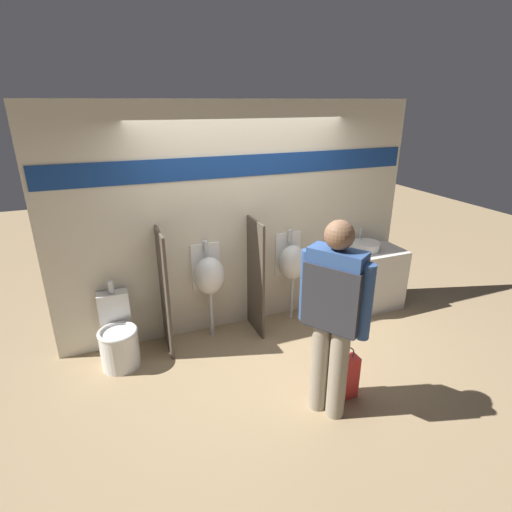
{
  "coord_description": "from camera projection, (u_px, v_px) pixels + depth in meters",
  "views": [
    {
      "loc": [
        -1.57,
        -3.7,
        2.68
      ],
      "look_at": [
        0.0,
        0.17,
        1.05
      ],
      "focal_mm": 28.0,
      "sensor_mm": 36.0,
      "label": 1
    }
  ],
  "objects": [
    {
      "name": "ground_plane",
      "position": [
        261.0,
        343.0,
        4.72
      ],
      "size": [
        16.0,
        16.0,
        0.0
      ],
      "primitive_type": "plane",
      "color": "#997F5B"
    },
    {
      "name": "display_wall",
      "position": [
        242.0,
        219.0,
        4.74
      ],
      "size": [
        4.41,
        0.07,
        2.7
      ],
      "color": "beige",
      "rests_on": "ground_plane"
    },
    {
      "name": "sink_counter",
      "position": [
        368.0,
        279.0,
        5.42
      ],
      "size": [
        0.92,
        0.53,
        0.82
      ],
      "color": "silver",
      "rests_on": "ground_plane"
    },
    {
      "name": "sink_basin",
      "position": [
        366.0,
        246.0,
        5.28
      ],
      "size": [
        0.37,
        0.37,
        0.25
      ],
      "color": "white",
      "rests_on": "sink_counter"
    },
    {
      "name": "cell_phone",
      "position": [
        358.0,
        256.0,
        5.08
      ],
      "size": [
        0.07,
        0.14,
        0.01
      ],
      "color": "#232328",
      "rests_on": "sink_counter"
    },
    {
      "name": "divider_near_counter",
      "position": [
        165.0,
        293.0,
        4.38
      ],
      "size": [
        0.03,
        0.49,
        1.42
      ],
      "color": "#4C4238",
      "rests_on": "ground_plane"
    },
    {
      "name": "divider_mid",
      "position": [
        256.0,
        278.0,
        4.76
      ],
      "size": [
        0.03,
        0.49,
        1.42
      ],
      "color": "#4C4238",
      "rests_on": "ground_plane"
    },
    {
      "name": "urinal_near_counter",
      "position": [
        209.0,
        275.0,
        4.63
      ],
      "size": [
        0.37,
        0.31,
        1.18
      ],
      "color": "silver",
      "rests_on": "ground_plane"
    },
    {
      "name": "urinal_far",
      "position": [
        292.0,
        262.0,
        5.0
      ],
      "size": [
        0.37,
        0.31,
        1.18
      ],
      "color": "silver",
      "rests_on": "ground_plane"
    },
    {
      "name": "toilet",
      "position": [
        118.0,
        339.0,
        4.28
      ],
      "size": [
        0.41,
        0.58,
        0.89
      ],
      "color": "white",
      "rests_on": "ground_plane"
    },
    {
      "name": "person_in_vest",
      "position": [
        334.0,
        309.0,
        3.33
      ],
      "size": [
        0.46,
        0.56,
        1.83
      ],
      "rotation": [
        0.0,
        0.0,
        2.14
      ],
      "color": "gray",
      "rests_on": "ground_plane"
    },
    {
      "name": "shopping_bag",
      "position": [
        345.0,
        377.0,
        3.8
      ],
      "size": [
        0.24,
        0.13,
        0.55
      ],
      "color": "red",
      "rests_on": "ground_plane"
    }
  ]
}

